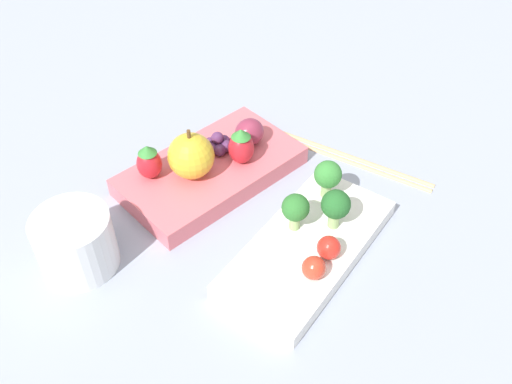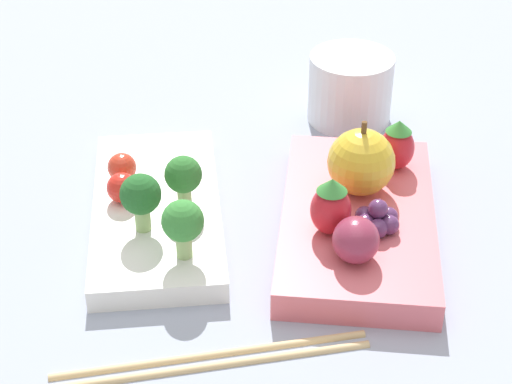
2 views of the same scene
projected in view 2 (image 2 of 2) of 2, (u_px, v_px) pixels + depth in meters
The scene contains 15 objects.
ground_plane at pixel (251, 223), 0.68m from camera, with size 4.00×4.00×0.00m, color #939EB2.
bento_box_savoury at pixel (157, 210), 0.68m from camera, with size 0.22×0.13×0.02m.
bento_box_fruit at pixel (357, 221), 0.66m from camera, with size 0.22×0.13×0.02m.
broccoli_floret_0 at pixel (183, 223), 0.60m from camera, with size 0.03×0.03×0.05m.
broccoli_floret_1 at pixel (183, 176), 0.65m from camera, with size 0.03×0.03×0.04m.
broccoli_floret_2 at pixel (141, 196), 0.63m from camera, with size 0.03×0.03×0.05m.
cherry_tomato_0 at pixel (122, 189), 0.67m from camera, with size 0.02×0.02×0.02m.
cherry_tomato_1 at pixel (122, 167), 0.69m from camera, with size 0.02×0.02×0.02m.
apple at pixel (361, 162), 0.66m from camera, with size 0.05×0.05×0.06m.
strawberry_0 at pixel (331, 207), 0.62m from camera, with size 0.03×0.03×0.05m.
strawberry_1 at pixel (397, 145), 0.70m from camera, with size 0.03×0.03×0.04m.
plum at pixel (356, 240), 0.60m from camera, with size 0.04×0.03×0.03m.
grape_cluster at pixel (377, 219), 0.63m from camera, with size 0.04×0.03×0.03m.
drinking_cup at pixel (350, 88), 0.80m from camera, with size 0.08×0.08×0.06m.
chopsticks_pair at pixel (212, 358), 0.56m from camera, with size 0.07×0.21×0.01m.
Camera 2 is at (-0.55, -0.03, 0.41)m, focal length 60.00 mm.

